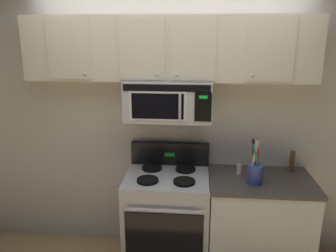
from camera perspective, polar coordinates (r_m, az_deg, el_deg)
The scene contains 9 objects.
back_wall at distance 3.29m, azimuth 0.47°, elevation 1.39°, with size 5.20×0.10×2.70m, color silver.
stove_range at distance 3.29m, azimuth -0.11°, elevation -15.29°, with size 0.76×0.69×1.12m.
over_range_microwave at distance 3.00m, azimuth 0.08°, elevation 4.41°, with size 0.76×0.43×0.35m.
upper_cabinets at distance 2.98m, azimuth 0.15°, elevation 13.05°, with size 2.50×0.36×0.55m.
counter_segment at distance 3.34m, azimuth 14.96°, elevation -15.65°, with size 0.93×0.65×0.90m.
utensil_crock_blue at distance 2.99m, azimuth 14.56°, elevation -7.42°, with size 0.14×0.14×0.41m.
salt_shaker at distance 3.17m, azimuth 12.02°, elevation -7.20°, with size 0.05×0.05×0.09m.
pepper_mill at distance 3.35m, azimuth 20.31°, elevation -5.63°, with size 0.05×0.05×0.20m, color brown.
spice_jar at distance 3.12m, azimuth 13.53°, elevation -7.48°, with size 0.04×0.04×0.12m.
Camera 1 is at (0.26, -2.39, 2.15)m, focal length 35.90 mm.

